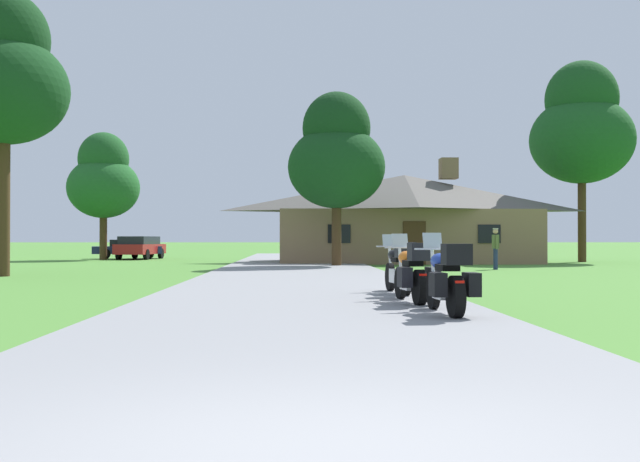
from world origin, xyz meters
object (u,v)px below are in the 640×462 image
(motorcycle_blue_nearest_to_camera, at_px, (448,280))
(parked_navy_sedan_far_left, at_px, (126,249))
(tree_left_far, at_px, (103,179))
(parked_red_suv_far_left, at_px, (140,247))
(bystander_olive_shirt_near_lodge, at_px, (496,246))
(motorcycle_black_farthest_in_row, at_px, (399,268))
(tree_left_near, at_px, (4,76))
(tree_by_lodge_front, at_px, (336,156))
(tree_right_of_lodge, at_px, (582,128))
(motorcycle_orange_second_in_row, at_px, (413,273))

(motorcycle_blue_nearest_to_camera, distance_m, parked_navy_sedan_far_left, 38.51)
(tree_left_far, height_order, parked_red_suv_far_left, tree_left_far)
(parked_red_suv_far_left, bearing_deg, parked_navy_sedan_far_left, 145.09)
(bystander_olive_shirt_near_lodge, xyz_separation_m, tree_left_far, (-19.56, 14.93, 3.84))
(motorcycle_black_farthest_in_row, bearing_deg, tree_left_near, 137.15)
(tree_by_lodge_front, relative_size, parked_red_suv_far_left, 1.64)
(parked_red_suv_far_left, bearing_deg, tree_left_near, -83.19)
(tree_right_of_lodge, bearing_deg, motorcycle_orange_second_in_row, -116.61)
(motorcycle_orange_second_in_row, relative_size, parked_red_suv_far_left, 0.43)
(motorcycle_blue_nearest_to_camera, height_order, tree_left_near, tree_left_near)
(parked_red_suv_far_left, relative_size, parked_navy_sedan_far_left, 1.06)
(bystander_olive_shirt_near_lodge, height_order, parked_red_suv_far_left, bystander_olive_shirt_near_lodge)
(bystander_olive_shirt_near_lodge, relative_size, tree_left_near, 0.18)
(motorcycle_orange_second_in_row, relative_size, tree_left_near, 0.22)
(bystander_olive_shirt_near_lodge, relative_size, tree_by_lodge_front, 0.21)
(motorcycle_black_farthest_in_row, relative_size, tree_left_far, 0.27)
(tree_left_far, bearing_deg, parked_navy_sedan_far_left, 71.62)
(motorcycle_blue_nearest_to_camera, xyz_separation_m, motorcycle_orange_second_in_row, (-0.20, 2.23, 0.00))
(tree_left_far, relative_size, parked_red_suv_far_left, 1.58)
(motorcycle_black_farthest_in_row, bearing_deg, motorcycle_blue_nearest_to_camera, -93.63)
(tree_left_far, height_order, tree_by_lodge_front, tree_by_lodge_front)
(motorcycle_blue_nearest_to_camera, relative_size, tree_left_far, 0.27)
(motorcycle_blue_nearest_to_camera, height_order, bystander_olive_shirt_near_lodge, bystander_olive_shirt_near_lodge)
(motorcycle_blue_nearest_to_camera, relative_size, tree_left_near, 0.22)
(motorcycle_black_farthest_in_row, bearing_deg, bystander_olive_shirt_near_lodge, 62.15)
(bystander_olive_shirt_near_lodge, distance_m, tree_by_lodge_front, 8.26)
(tree_left_near, height_order, parked_navy_sedan_far_left, tree_left_near)
(motorcycle_black_farthest_in_row, xyz_separation_m, parked_red_suv_far_left, (-11.80, 30.66, 0.16))
(tree_left_near, distance_m, tree_by_lodge_front, 14.49)
(motorcycle_blue_nearest_to_camera, distance_m, bystander_olive_shirt_near_lodge, 19.72)
(tree_left_near, bearing_deg, parked_red_suv_far_left, 89.41)
(tree_left_near, relative_size, parked_red_suv_far_left, 1.99)
(motorcycle_blue_nearest_to_camera, distance_m, parked_red_suv_far_left, 37.27)
(motorcycle_orange_second_in_row, distance_m, parked_red_suv_far_left, 35.10)
(motorcycle_orange_second_in_row, height_order, tree_left_near, tree_left_near)
(motorcycle_orange_second_in_row, distance_m, tree_left_near, 17.77)
(tree_by_lodge_front, xyz_separation_m, parked_navy_sedan_far_left, (-12.44, 13.90, -4.35))
(motorcycle_orange_second_in_row, relative_size, bystander_olive_shirt_near_lodge, 1.24)
(motorcycle_orange_second_in_row, height_order, tree_left_far, tree_left_far)
(motorcycle_orange_second_in_row, bearing_deg, tree_left_far, 107.48)
(motorcycle_blue_nearest_to_camera, relative_size, motorcycle_orange_second_in_row, 1.00)
(motorcycle_blue_nearest_to_camera, xyz_separation_m, motorcycle_black_farthest_in_row, (-0.14, 4.65, 0.01))
(tree_right_of_lodge, bearing_deg, tree_left_far, 169.67)
(tree_right_of_lodge, height_order, parked_red_suv_far_left, tree_right_of_lodge)
(motorcycle_black_farthest_in_row, bearing_deg, tree_left_far, 109.81)
(tree_right_of_lodge, distance_m, parked_navy_sedan_far_left, 27.94)
(tree_left_near, bearing_deg, motorcycle_black_farthest_in_row, -37.54)
(tree_left_far, relative_size, tree_left_near, 0.79)
(tree_by_lodge_front, bearing_deg, tree_right_of_lodge, 25.47)
(motorcycle_black_farthest_in_row, bearing_deg, tree_by_lodge_front, 85.97)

